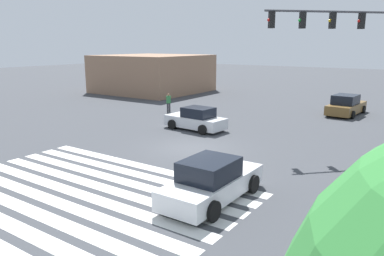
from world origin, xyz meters
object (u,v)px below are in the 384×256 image
at_px(car_3, 196,119).
at_px(car_4, 346,106).
at_px(traffic_signal_mast, 351,41).
at_px(pedestrian, 169,102).
at_px(car_0, 212,182).

distance_m(car_3, car_4, 13.19).
distance_m(traffic_signal_mast, car_4, 10.36).
xyz_separation_m(traffic_signal_mast, pedestrian, (-14.17, 1.74, -4.83)).
xyz_separation_m(car_0, pedestrian, (-12.32, 13.29, 0.15)).
xyz_separation_m(traffic_signal_mast, car_4, (-1.82, 8.91, -4.97)).
height_order(car_0, car_3, car_0).
relative_size(traffic_signal_mast, pedestrian, 4.78).
xyz_separation_m(car_3, car_4, (6.88, 11.25, 0.04)).
relative_size(traffic_signal_mast, car_3, 1.77).
distance_m(car_3, pedestrian, 6.83).
height_order(car_3, car_4, car_4).
height_order(traffic_signal_mast, car_0, traffic_signal_mast).
relative_size(car_0, pedestrian, 2.99).
xyz_separation_m(car_4, pedestrian, (-12.35, -7.17, 0.14)).
distance_m(traffic_signal_mast, pedestrian, 15.07).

